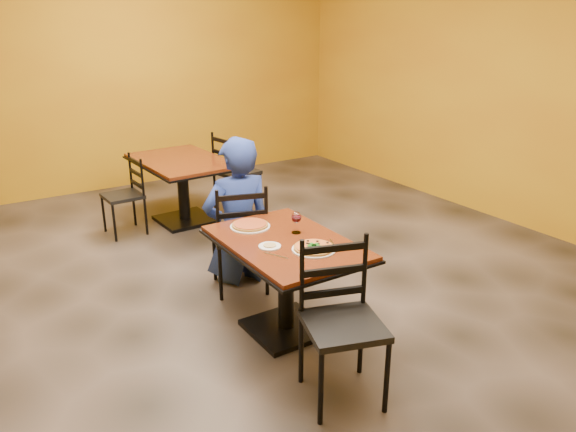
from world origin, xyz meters
TOP-DOWN VIEW (x-y plane):
  - floor at (0.00, 0.00)m, footprint 7.00×8.00m
  - wall_back at (0.00, 4.00)m, footprint 7.00×0.01m
  - wall_right at (3.50, 0.00)m, footprint 0.01×8.00m
  - table_main at (0.00, -0.50)m, footprint 0.83×1.23m
  - table_second at (0.29, 2.18)m, footprint 0.96×1.37m
  - chair_main_near at (-0.13, -1.36)m, footprint 0.58×0.58m
  - chair_main_far at (0.05, 0.33)m, footprint 0.56×0.56m
  - chair_second_left at (-0.42, 2.18)m, footprint 0.41×0.41m
  - chair_second_right at (0.99, 2.18)m, footprint 0.51×0.51m
  - diner at (0.13, 0.52)m, footprint 0.69×0.49m
  - plate_main at (0.07, -0.75)m, footprint 0.31×0.31m
  - pizza_main at (0.07, -0.75)m, footprint 0.28×0.28m
  - plate_far at (-0.09, -0.12)m, footprint 0.31×0.31m
  - pizza_far at (-0.09, -0.12)m, footprint 0.28×0.28m
  - side_plate at (-0.16, -0.54)m, footprint 0.16×0.16m
  - dip at (-0.16, -0.54)m, footprint 0.09×0.09m
  - wine_glass at (0.15, -0.41)m, footprint 0.08×0.08m
  - fork at (-0.20, -0.69)m, footprint 0.10×0.18m
  - knife at (0.24, -0.76)m, footprint 0.09×0.20m

SIDE VIEW (x-z plane):
  - floor at x=0.00m, z-range -0.01..0.01m
  - chair_second_left at x=-0.42m, z-range 0.00..0.86m
  - chair_second_right at x=0.99m, z-range 0.00..0.98m
  - chair_main_far at x=0.05m, z-range 0.00..0.98m
  - chair_main_near at x=-0.13m, z-range 0.00..1.02m
  - table_main at x=0.00m, z-range 0.18..0.93m
  - table_second at x=0.29m, z-range 0.19..0.94m
  - diner at x=0.13m, z-range 0.00..1.32m
  - fork at x=-0.20m, z-range 0.75..0.75m
  - knife at x=0.24m, z-range 0.75..0.75m
  - plate_main at x=0.07m, z-range 0.75..0.76m
  - plate_far at x=-0.09m, z-range 0.75..0.76m
  - side_plate at x=-0.16m, z-range 0.75..0.76m
  - dip at x=-0.16m, z-range 0.76..0.77m
  - pizza_main at x=0.07m, z-range 0.76..0.78m
  - pizza_far at x=-0.09m, z-range 0.76..0.78m
  - wine_glass at x=0.15m, z-range 0.75..0.93m
  - wall_back at x=0.00m, z-range 0.00..3.00m
  - wall_right at x=3.50m, z-range 0.00..3.00m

